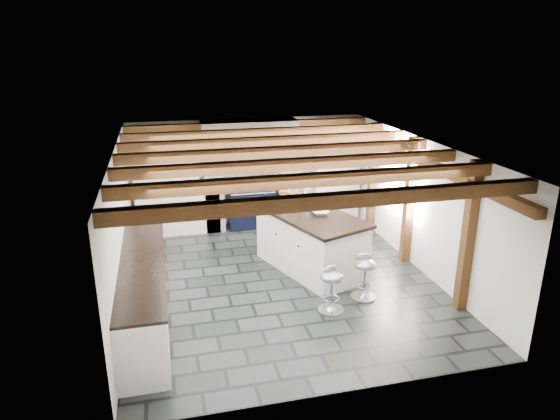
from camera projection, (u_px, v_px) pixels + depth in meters
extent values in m
plane|color=black|center=(280.00, 279.00, 8.52)|extent=(6.00, 6.00, 0.00)
plane|color=silver|center=(248.00, 171.00, 10.91)|extent=(5.00, 0.00, 5.00)
plane|color=silver|center=(121.00, 228.00, 7.59)|extent=(0.00, 6.00, 6.00)
plane|color=silver|center=(419.00, 204.00, 8.71)|extent=(0.00, 6.00, 6.00)
plane|color=white|center=(280.00, 146.00, 7.78)|extent=(6.00, 6.00, 0.00)
cube|color=white|center=(213.00, 186.00, 10.52)|extent=(0.40, 0.60, 1.90)
cube|color=white|center=(286.00, 181.00, 10.88)|extent=(0.40, 0.60, 1.90)
cube|color=brown|center=(249.00, 135.00, 10.37)|extent=(2.10, 0.65, 0.18)
cube|color=white|center=(249.00, 128.00, 10.32)|extent=(2.00, 0.60, 0.31)
cube|color=black|center=(252.00, 135.00, 10.05)|extent=(1.00, 0.03, 0.22)
cube|color=silver|center=(252.00, 135.00, 10.04)|extent=(0.90, 0.01, 0.14)
cube|color=white|center=(167.00, 187.00, 10.29)|extent=(1.30, 0.58, 2.00)
cube|color=white|center=(334.00, 176.00, 11.11)|extent=(1.00, 0.58, 2.00)
cube|color=white|center=(144.00, 285.00, 7.34)|extent=(0.60, 3.80, 0.88)
cube|color=black|center=(142.00, 257.00, 7.19)|extent=(0.64, 3.80, 0.04)
cube|color=white|center=(202.00, 210.00, 10.63)|extent=(0.70, 0.60, 0.88)
cube|color=black|center=(201.00, 189.00, 10.48)|extent=(0.74, 0.64, 0.04)
cube|color=brown|center=(419.00, 160.00, 8.44)|extent=(0.15, 5.80, 0.14)
plane|color=white|center=(404.00, 174.00, 9.13)|extent=(0.00, 0.90, 0.90)
cube|color=brown|center=(336.00, 200.00, 5.42)|extent=(5.00, 0.16, 0.16)
cube|color=brown|center=(313.00, 180.00, 6.22)|extent=(5.00, 0.16, 0.16)
cube|color=brown|center=(294.00, 164.00, 7.01)|extent=(5.00, 0.16, 0.16)
cube|color=brown|center=(280.00, 151.00, 7.81)|extent=(5.00, 0.16, 0.16)
cube|color=brown|center=(268.00, 141.00, 8.61)|extent=(5.00, 0.16, 0.16)
cube|color=brown|center=(258.00, 133.00, 9.41)|extent=(5.00, 0.16, 0.16)
cube|color=brown|center=(250.00, 126.00, 10.20)|extent=(5.00, 0.16, 0.16)
cube|color=brown|center=(468.00, 238.00, 7.22)|extent=(0.15, 0.15, 2.30)
cube|color=brown|center=(409.00, 201.00, 8.88)|extent=(0.15, 0.15, 2.30)
cube|color=brown|center=(373.00, 178.00, 10.35)|extent=(0.15, 0.15, 2.30)
cylinder|color=black|center=(308.00, 168.00, 7.96)|extent=(0.01, 0.01, 0.56)
cylinder|color=white|center=(308.00, 188.00, 8.06)|extent=(0.09, 0.09, 0.22)
cylinder|color=black|center=(306.00, 164.00, 8.24)|extent=(0.01, 0.01, 0.56)
cylinder|color=white|center=(305.00, 183.00, 8.35)|extent=(0.09, 0.09, 0.22)
cylinder|color=black|center=(303.00, 159.00, 8.53)|extent=(0.01, 0.01, 0.56)
cylinder|color=white|center=(303.00, 178.00, 8.64)|extent=(0.09, 0.09, 0.22)
cube|color=black|center=(251.00, 206.00, 10.84)|extent=(1.00, 0.60, 0.90)
ellipsoid|color=silver|center=(239.00, 185.00, 10.63)|extent=(0.28, 0.28, 0.11)
ellipsoid|color=silver|center=(262.00, 184.00, 10.75)|extent=(0.28, 0.28, 0.11)
cylinder|color=silver|center=(253.00, 194.00, 10.43)|extent=(0.95, 0.03, 0.03)
cube|color=black|center=(242.00, 211.00, 10.51)|extent=(0.35, 0.02, 0.30)
cube|color=black|center=(265.00, 209.00, 10.62)|extent=(0.35, 0.02, 0.30)
cube|color=white|center=(311.00, 243.00, 8.75)|extent=(1.62, 2.21, 0.97)
cube|color=black|center=(311.00, 215.00, 8.59)|extent=(1.74, 2.33, 0.06)
imported|color=white|center=(285.00, 202.00, 8.89)|extent=(0.26, 0.26, 0.21)
ellipsoid|color=#C7431C|center=(285.00, 192.00, 8.84)|extent=(0.22, 0.22, 0.13)
cylinder|color=white|center=(306.00, 201.00, 8.94)|extent=(0.13, 0.13, 0.20)
imported|color=white|center=(320.00, 213.00, 8.54)|extent=(0.37, 0.37, 0.07)
cylinder|color=white|center=(322.00, 207.00, 8.75)|extent=(0.06, 0.06, 0.11)
cylinder|color=white|center=(322.00, 204.00, 8.73)|extent=(0.24, 0.24, 0.02)
cylinder|color=beige|center=(322.00, 201.00, 8.71)|extent=(0.19, 0.19, 0.08)
cylinder|color=silver|center=(363.00, 297.00, 7.89)|extent=(0.40, 0.40, 0.03)
cone|color=silver|center=(363.00, 294.00, 7.88)|extent=(0.18, 0.18, 0.07)
cylinder|color=silver|center=(364.00, 281.00, 7.80)|extent=(0.04, 0.04, 0.49)
torus|color=silver|center=(364.00, 285.00, 7.82)|extent=(0.25, 0.25, 0.02)
ellipsoid|color=gray|center=(365.00, 264.00, 7.71)|extent=(0.42, 0.42, 0.16)
ellipsoid|color=gray|center=(364.00, 257.00, 7.77)|extent=(0.27, 0.15, 0.14)
cylinder|color=silver|center=(331.00, 310.00, 7.51)|extent=(0.39, 0.39, 0.03)
cone|color=silver|center=(331.00, 308.00, 7.49)|extent=(0.18, 0.18, 0.07)
cylinder|color=silver|center=(331.00, 293.00, 7.42)|extent=(0.04, 0.04, 0.49)
torus|color=silver|center=(331.00, 298.00, 7.44)|extent=(0.25, 0.25, 0.02)
ellipsoid|color=gray|center=(332.00, 277.00, 7.33)|extent=(0.46, 0.46, 0.16)
ellipsoid|color=gray|center=(328.00, 269.00, 7.37)|extent=(0.27, 0.19, 0.14)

